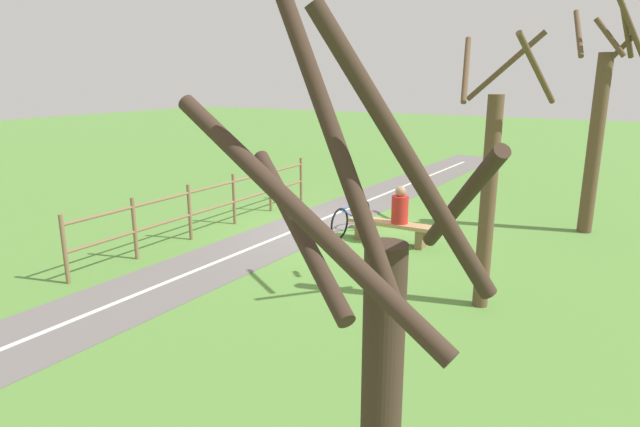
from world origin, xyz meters
name	(u,v)px	position (x,y,z in m)	size (l,w,h in m)	color
ground_plane	(333,230)	(0.00, 0.00, 0.00)	(80.00, 80.00, 0.00)	#548438
paved_path	(184,276)	(0.94, 4.00, 0.01)	(1.87, 36.00, 0.02)	#66605E
path_centre_line	(184,275)	(0.94, 4.00, 0.02)	(0.10, 32.00, 0.00)	silver
bench	(390,228)	(-1.55, 0.22, 0.33)	(1.89, 0.39, 0.48)	#A88456
person_seated	(400,207)	(-1.75, 0.22, 0.83)	(0.36, 0.36, 0.82)	#B2231E
bicycle	(351,218)	(-0.48, 0.01, 0.38)	(0.16, 1.74, 0.89)	black
backpack	(367,221)	(-0.61, -0.56, 0.19)	(0.26, 0.29, 0.38)	maroon
fence_roadside	(213,201)	(2.41, 1.46, 0.73)	(0.18, 7.73, 1.26)	brown
tree_by_path	(597,129)	(-5.19, -2.84, 2.41)	(1.57, 1.33, 5.12)	brown
tree_mid_field	(490,188)	(-4.09, 2.58, 1.92)	(1.36, 1.34, 4.21)	brown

